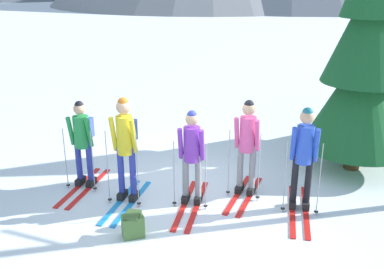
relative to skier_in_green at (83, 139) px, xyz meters
The scene contains 8 objects.
ground_plane 2.05m from the skier_in_green, ahead, with size 400.00×400.00×0.00m, color white.
skier_in_green is the anchor object (origin of this frame).
skier_in_yellow 1.05m from the skier_in_green, 23.24° to the right, with size 0.61×1.69×1.87m.
skier_in_purple 2.10m from the skier_in_green, ahead, with size 0.61×1.80×1.67m.
skier_in_pink 2.97m from the skier_in_green, ahead, with size 0.63×1.61×1.75m.
skier_in_blue 3.90m from the skier_in_green, ahead, with size 0.61×1.77×1.78m.
pine_tree_mid 5.49m from the skier_in_green, 17.97° to the left, with size 2.10×2.10×5.08m.
backpack_on_snow_front 2.16m from the skier_in_green, 47.72° to the right, with size 0.39×0.36×0.38m.
Camera 1 is at (1.39, -6.93, 3.75)m, focal length 41.43 mm.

